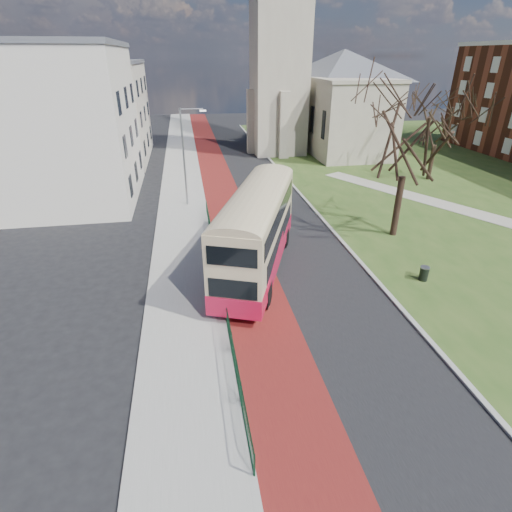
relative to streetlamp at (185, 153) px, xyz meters
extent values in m
plane|color=black|center=(4.35, -18.00, -4.59)|extent=(160.00, 160.00, 0.00)
cube|color=black|center=(5.85, 2.00, -4.59)|extent=(9.00, 120.00, 0.01)
cube|color=#591414|center=(3.15, 2.00, -4.59)|extent=(3.40, 120.00, 0.01)
cube|color=gray|center=(-0.65, 2.00, -4.53)|extent=(4.00, 120.00, 0.12)
cube|color=#999993|center=(1.35, 2.00, -4.53)|extent=(0.25, 120.00, 0.13)
cube|color=#999993|center=(10.45, 4.00, -4.53)|extent=(0.25, 80.00, 0.13)
cube|color=#2E4C1B|center=(30.35, 4.00, -4.57)|extent=(40.00, 80.00, 0.04)
cube|color=#9E998C|center=(24.35, -8.00, -4.54)|extent=(18.84, 32.82, 0.03)
cylinder|color=#0B321C|center=(1.40, -14.00, -3.49)|extent=(0.04, 24.00, 0.04)
cylinder|color=#0B321C|center=(1.40, -14.00, -4.44)|extent=(0.04, 24.00, 0.04)
cube|color=gray|center=(12.35, 20.00, 7.41)|extent=(6.50, 6.50, 24.00)
cube|color=gray|center=(20.85, 20.00, -0.09)|extent=(9.00, 18.00, 9.00)
pyramid|color=#565960|center=(20.85, 20.00, 8.01)|extent=(9.00, 18.00, 3.60)
cube|color=silver|center=(-9.65, 4.00, 1.66)|extent=(10.00, 14.00, 12.50)
cube|color=#565960|center=(-9.65, 4.00, 8.16)|extent=(10.30, 14.30, 0.50)
cube|color=#B6AD9A|center=(-9.65, 20.00, 0.91)|extent=(10.00, 16.00, 11.00)
cube|color=#565960|center=(-9.65, 20.00, 6.66)|extent=(10.30, 16.30, 0.50)
cylinder|color=gray|center=(-0.15, 0.00, -0.47)|extent=(0.16, 0.16, 8.00)
cylinder|color=gray|center=(0.75, 0.00, 3.43)|extent=(1.80, 0.10, 0.10)
cube|color=silver|center=(1.65, 0.00, 3.28)|extent=(0.50, 0.18, 0.12)
cube|color=#B61032|center=(3.82, -12.72, -3.50)|extent=(6.79, 12.03, 1.08)
cube|color=beige|center=(3.82, -12.72, -1.40)|extent=(6.74, 11.97, 3.12)
cube|color=black|center=(2.67, -11.94, -2.37)|extent=(3.52, 9.08, 1.02)
cube|color=black|center=(5.19, -12.90, -2.37)|extent=(3.52, 9.08, 1.02)
cube|color=black|center=(2.55, -12.24, -0.75)|extent=(3.86, 9.97, 0.97)
cube|color=black|center=(5.08, -13.21, -0.75)|extent=(3.86, 9.97, 0.97)
cube|color=black|center=(5.92, -7.22, -2.37)|extent=(2.28, 0.94, 1.13)
cube|color=black|center=(5.92, -7.22, -0.75)|extent=(2.28, 0.94, 0.97)
cube|color=orange|center=(5.92, -7.22, -0.14)|extent=(1.83, 0.78, 0.32)
cylinder|color=black|center=(4.08, -8.52, -4.03)|extent=(0.70, 1.16, 1.12)
cylinder|color=black|center=(6.42, -9.41, -4.03)|extent=(0.70, 1.16, 1.12)
cylinder|color=black|center=(1.38, -15.59, -4.03)|extent=(0.70, 1.16, 1.12)
cylinder|color=black|center=(3.72, -16.49, -4.03)|extent=(0.70, 1.16, 1.12)
cylinder|color=black|center=(14.61, -9.08, -2.39)|extent=(0.51, 0.51, 4.33)
cylinder|color=black|center=(25.27, 4.03, -2.75)|extent=(0.54, 0.54, 3.60)
cylinder|color=black|center=(13.17, -15.61, -4.15)|extent=(0.58, 0.58, 0.81)
cylinder|color=gray|center=(13.17, -15.61, -3.72)|extent=(0.62, 0.62, 0.05)
camera|label=1|loc=(0.08, -33.89, 7.18)|focal=28.00mm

